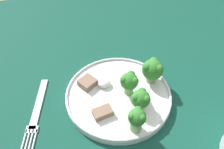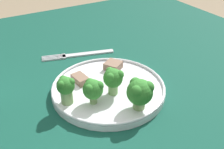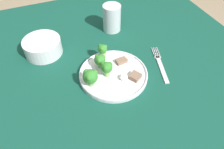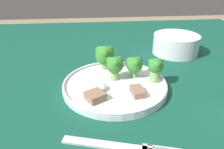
% 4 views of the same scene
% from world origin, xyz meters
% --- Properties ---
extents(table, '(1.20, 1.18, 0.75)m').
position_xyz_m(table, '(0.00, 0.00, 0.66)').
color(table, '#114738').
rests_on(table, ground_plane).
extents(dinner_plate, '(0.24, 0.24, 0.02)m').
position_xyz_m(dinner_plate, '(0.03, -0.02, 0.76)').
color(dinner_plate, white).
rests_on(dinner_plate, table).
extents(fork, '(0.07, 0.19, 0.00)m').
position_xyz_m(fork, '(0.21, -0.03, 0.75)').
color(fork, silver).
rests_on(fork, table).
extents(broccoli_floret_near_rim_left, '(0.05, 0.05, 0.06)m').
position_xyz_m(broccoli_floret_near_rim_left, '(-0.06, -0.04, 0.80)').
color(broccoli_floret_near_rim_left, '#7FA866').
rests_on(broccoli_floret_near_rim_left, dinner_plate).
extents(broccoli_floret_center_left, '(0.04, 0.03, 0.06)m').
position_xyz_m(broccoli_floret_center_left, '(0.03, 0.07, 0.79)').
color(broccoli_floret_center_left, '#7FA866').
rests_on(broccoli_floret_center_left, dinner_plate).
extents(broccoli_floret_back_left, '(0.04, 0.04, 0.06)m').
position_xyz_m(broccoli_floret_back_left, '(0.01, -0.02, 0.79)').
color(broccoli_floret_back_left, '#7FA866').
rests_on(broccoli_floret_back_left, dinner_plate).
extents(broccoli_floret_front_left, '(0.04, 0.04, 0.05)m').
position_xyz_m(broccoli_floret_front_left, '(-0.00, 0.03, 0.79)').
color(broccoli_floret_front_left, '#7FA866').
rests_on(broccoli_floret_front_left, dinner_plate).
extents(meat_slice_front_slice, '(0.04, 0.03, 0.01)m').
position_xyz_m(meat_slice_front_slice, '(0.08, 0.02, 0.77)').
color(meat_slice_front_slice, '#846651').
rests_on(meat_slice_front_slice, dinner_plate).
extents(meat_slice_middle_slice, '(0.05, 0.05, 0.02)m').
position_xyz_m(meat_slice_middle_slice, '(0.09, -0.07, 0.77)').
color(meat_slice_middle_slice, '#846651').
rests_on(meat_slice_middle_slice, dinner_plate).
extents(sauce_dollop, '(0.03, 0.03, 0.02)m').
position_xyz_m(sauce_dollop, '(0.05, -0.05, 0.77)').
color(sauce_dollop, white).
rests_on(sauce_dollop, dinner_plate).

